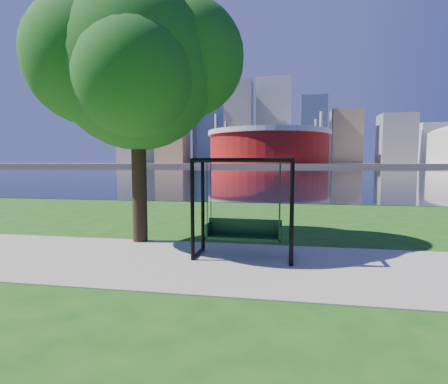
# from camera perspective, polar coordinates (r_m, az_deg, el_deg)

# --- Properties ---
(ground) EXTENTS (900.00, 900.00, 0.00)m
(ground) POSITION_cam_1_polar(r_m,az_deg,el_deg) (8.75, -0.84, -10.75)
(ground) COLOR #1E5114
(ground) RESTS_ON ground
(path) EXTENTS (120.00, 4.00, 0.03)m
(path) POSITION_cam_1_polar(r_m,az_deg,el_deg) (8.27, -1.50, -11.55)
(path) COLOR #9E937F
(path) RESTS_ON ground
(river) EXTENTS (900.00, 180.00, 0.02)m
(river) POSITION_cam_1_polar(r_m,az_deg,el_deg) (110.32, 9.16, 3.47)
(river) COLOR black
(river) RESTS_ON ground
(far_bank) EXTENTS (900.00, 228.00, 2.00)m
(far_bank) POSITION_cam_1_polar(r_m,az_deg,el_deg) (314.29, 9.70, 4.43)
(far_bank) COLOR #937F60
(far_bank) RESTS_ON ground
(stadium) EXTENTS (83.00, 83.00, 32.00)m
(stadium) POSITION_cam_1_polar(r_m,az_deg,el_deg) (243.85, 7.29, 7.50)
(stadium) COLOR maroon
(stadium) RESTS_ON far_bank
(skyline) EXTENTS (392.00, 66.00, 96.50)m
(skyline) POSITION_cam_1_polar(r_m,az_deg,el_deg) (329.44, 9.05, 10.53)
(skyline) COLOR gray
(skyline) RESTS_ON far_bank
(swing) EXTENTS (2.43, 1.10, 2.45)m
(swing) POSITION_cam_1_polar(r_m,az_deg,el_deg) (8.52, 3.26, -3.02)
(swing) COLOR black
(swing) RESTS_ON ground
(park_tree) EXTENTS (6.00, 5.42, 7.45)m
(park_tree) POSITION_cam_1_polar(r_m,az_deg,el_deg) (10.97, -14.16, 19.61)
(park_tree) COLOR black
(park_tree) RESTS_ON ground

